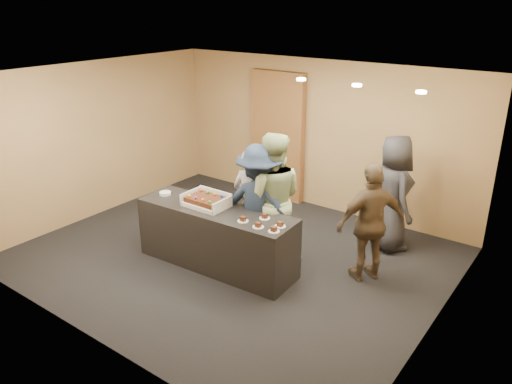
% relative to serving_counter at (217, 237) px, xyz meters
% --- Properties ---
extents(room, '(6.04, 6.00, 2.70)m').
position_rel_serving_counter_xyz_m(room, '(0.02, 0.36, 0.90)').
color(room, black).
rests_on(room, ground).
extents(serving_counter, '(2.43, 0.82, 0.90)m').
position_rel_serving_counter_xyz_m(serving_counter, '(0.00, 0.00, 0.00)').
color(serving_counter, black).
rests_on(serving_counter, floor).
extents(storage_cabinet, '(1.11, 0.15, 2.44)m').
position_rel_serving_counter_xyz_m(storage_cabinet, '(-0.81, 2.77, 0.77)').
color(storage_cabinet, brown).
rests_on(storage_cabinet, floor).
extents(cake_box, '(0.63, 0.43, 0.18)m').
position_rel_serving_counter_xyz_m(cake_box, '(-0.18, 0.02, 0.49)').
color(cake_box, white).
rests_on(cake_box, serving_counter).
extents(sheet_cake, '(0.53, 0.37, 0.11)m').
position_rel_serving_counter_xyz_m(sheet_cake, '(-0.18, 0.00, 0.55)').
color(sheet_cake, '#39180D').
rests_on(sheet_cake, cake_box).
extents(plate_stack, '(0.17, 0.17, 0.04)m').
position_rel_serving_counter_xyz_m(plate_stack, '(-0.96, -0.04, 0.47)').
color(plate_stack, white).
rests_on(plate_stack, serving_counter).
extents(slice_a, '(0.15, 0.15, 0.07)m').
position_rel_serving_counter_xyz_m(slice_a, '(0.57, -0.11, 0.47)').
color(slice_a, white).
rests_on(slice_a, serving_counter).
extents(slice_b, '(0.15, 0.15, 0.07)m').
position_rel_serving_counter_xyz_m(slice_b, '(0.75, 0.14, 0.47)').
color(slice_b, white).
rests_on(slice_b, serving_counter).
extents(slice_c, '(0.15, 0.15, 0.07)m').
position_rel_serving_counter_xyz_m(slice_c, '(0.84, -0.14, 0.47)').
color(slice_c, white).
rests_on(slice_c, serving_counter).
extents(slice_d, '(0.15, 0.15, 0.07)m').
position_rel_serving_counter_xyz_m(slice_d, '(1.06, 0.05, 0.47)').
color(slice_d, white).
rests_on(slice_d, serving_counter).
extents(slice_e, '(0.15, 0.15, 0.07)m').
position_rel_serving_counter_xyz_m(slice_e, '(1.08, -0.12, 0.47)').
color(slice_e, white).
rests_on(slice_e, serving_counter).
extents(person_server_grey, '(0.66, 0.46, 1.72)m').
position_rel_serving_counter_xyz_m(person_server_grey, '(0.29, 0.48, 0.41)').
color(person_server_grey, gray).
rests_on(person_server_grey, floor).
extents(person_sage_man, '(1.21, 1.14, 1.96)m').
position_rel_serving_counter_xyz_m(person_sage_man, '(0.55, 0.58, 0.53)').
color(person_sage_man, '#94A675').
rests_on(person_sage_man, floor).
extents(person_navy_man, '(1.26, 0.84, 1.81)m').
position_rel_serving_counter_xyz_m(person_navy_man, '(0.44, 0.45, 0.45)').
color(person_navy_man, '#1D2A40').
rests_on(person_navy_man, floor).
extents(person_brown_extra, '(0.92, 1.03, 1.67)m').
position_rel_serving_counter_xyz_m(person_brown_extra, '(1.91, 0.98, 0.39)').
color(person_brown_extra, brown).
rests_on(person_brown_extra, floor).
extents(person_dark_suit, '(1.03, 1.03, 1.81)m').
position_rel_serving_counter_xyz_m(person_dark_suit, '(1.78, 2.04, 0.45)').
color(person_dark_suit, '#28282E').
rests_on(person_dark_suit, floor).
extents(ceiling_spotlights, '(1.72, 0.12, 0.03)m').
position_rel_serving_counter_xyz_m(ceiling_spotlights, '(1.62, 0.86, 2.22)').
color(ceiling_spotlights, '#FFEAC6').
rests_on(ceiling_spotlights, ceiling).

